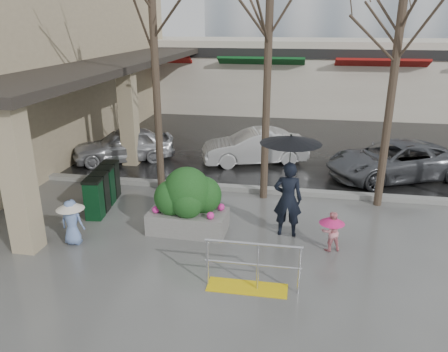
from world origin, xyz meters
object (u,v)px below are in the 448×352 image
(tree_mideast, at_px, (400,28))
(news_boxes, at_px, (103,189))
(handrail, at_px, (251,272))
(child_blue, at_px, (71,218))
(car_c, at_px, (394,160))
(car_b, at_px, (255,147))
(tree_west, at_px, (153,18))
(tree_midwest, at_px, (270,12))
(woman, at_px, (289,177))
(child_pink, at_px, (331,228))
(planter, at_px, (188,201))
(car_a, at_px, (124,145))

(tree_mideast, bearing_deg, news_boxes, -169.00)
(handrail, xyz_separation_m, news_boxes, (-4.58, 3.30, 0.18))
(tree_mideast, height_order, child_blue, tree_mideast)
(car_c, bearing_deg, car_b, -123.94)
(handrail, distance_m, tree_west, 7.52)
(tree_west, relative_size, child_blue, 6.04)
(tree_mideast, bearing_deg, handrail, -123.19)
(car_b, distance_m, car_c, 4.84)
(tree_mideast, height_order, car_b, tree_mideast)
(child_blue, bearing_deg, handrail, 165.50)
(tree_west, bearing_deg, car_b, 51.97)
(tree_midwest, relative_size, car_c, 1.54)
(tree_west, relative_size, woman, 2.64)
(child_pink, bearing_deg, tree_mideast, -136.41)
(planter, xyz_separation_m, car_a, (-3.84, 5.26, -0.18))
(tree_midwest, height_order, tree_mideast, tree_midwest)
(tree_mideast, bearing_deg, car_c, 71.08)
(tree_west, relative_size, child_pink, 7.09)
(handrail, distance_m, woman, 2.79)
(car_b, bearing_deg, car_c, 62.16)
(child_blue, height_order, news_boxes, child_blue)
(tree_midwest, distance_m, news_boxes, 6.61)
(tree_midwest, xyz_separation_m, child_blue, (-4.20, -3.68, -4.56))
(woman, bearing_deg, tree_west, -30.12)
(news_boxes, distance_m, car_b, 6.10)
(tree_west, xyz_separation_m, tree_mideast, (6.50, 0.00, -0.22))
(car_a, bearing_deg, news_boxes, -12.86)
(tree_west, bearing_deg, child_blue, -105.22)
(woman, bearing_deg, news_boxes, -8.79)
(child_blue, xyz_separation_m, planter, (2.53, 1.11, 0.14))
(child_pink, height_order, news_boxes, news_boxes)
(child_pink, bearing_deg, car_c, -132.86)
(child_pink, bearing_deg, tree_west, -49.85)
(tree_west, bearing_deg, planter, -59.17)
(tree_mideast, distance_m, car_a, 10.14)
(tree_mideast, relative_size, child_pink, 6.78)
(child_blue, relative_size, car_c, 0.25)
(child_blue, relative_size, news_boxes, 0.56)
(woman, distance_m, car_c, 5.91)
(handrail, bearing_deg, car_a, 127.11)
(handrail, bearing_deg, planter, 129.29)
(tree_mideast, bearing_deg, woman, -137.33)
(planter, height_order, car_b, planter)
(handrail, xyz_separation_m, tree_west, (-3.36, 4.80, 4.71))
(tree_west, distance_m, woman, 5.82)
(tree_mideast, distance_m, news_boxes, 8.97)
(tree_midwest, xyz_separation_m, news_boxes, (-4.42, -1.50, -4.68))
(tree_west, xyz_separation_m, planter, (1.53, -2.56, -4.27))
(tree_west, relative_size, news_boxes, 3.36)
(handrail, height_order, car_a, car_a)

